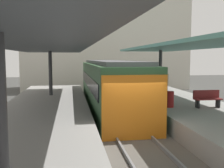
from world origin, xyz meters
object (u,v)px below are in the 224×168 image
object	(u,v)px
passenger_near_bench	(165,84)
commuter_train	(109,85)
litter_bin	(169,99)
platform_bench	(207,98)

from	to	relation	value
passenger_near_bench	commuter_train	bearing A→B (deg)	158.13
passenger_near_bench	litter_bin	bearing A→B (deg)	-106.93
platform_bench	commuter_train	bearing A→B (deg)	131.74
commuter_train	passenger_near_bench	distance (m)	3.60
commuter_train	platform_bench	distance (m)	6.38
platform_bench	passenger_near_bench	world-z (taller)	passenger_near_bench
platform_bench	passenger_near_bench	distance (m)	3.56
passenger_near_bench	platform_bench	bearing A→B (deg)	-75.10
litter_bin	commuter_train	bearing A→B (deg)	118.60
platform_bench	litter_bin	world-z (taller)	platform_bench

